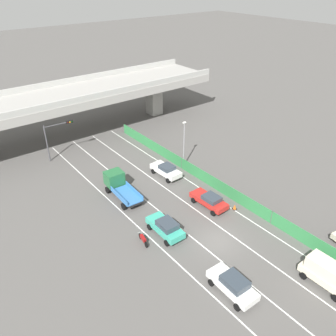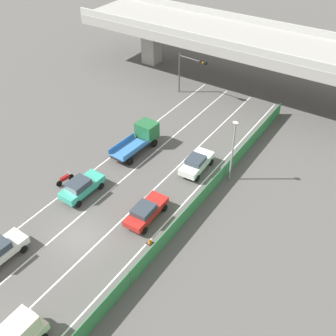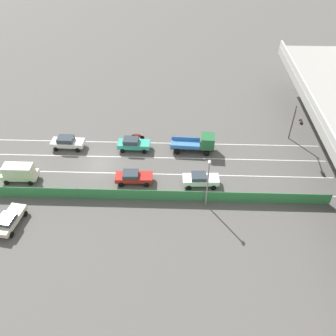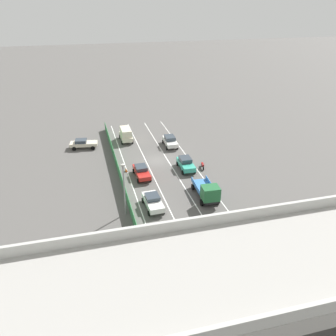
% 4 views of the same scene
% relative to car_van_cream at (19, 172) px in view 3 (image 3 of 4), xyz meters
% --- Properties ---
extents(ground_plane, '(300.00, 300.00, 0.00)m').
position_rel_car_van_cream_xyz_m(ground_plane, '(-3.35, 9.34, -1.28)').
color(ground_plane, '#565451').
extents(lane_line_left_edge, '(0.14, 47.76, 0.01)m').
position_rel_car_van_cream_xyz_m(lane_line_left_edge, '(-8.36, 15.22, -1.27)').
color(lane_line_left_edge, silver).
rests_on(lane_line_left_edge, ground).
extents(lane_line_mid_left, '(0.14, 47.76, 0.01)m').
position_rel_car_van_cream_xyz_m(lane_line_mid_left, '(-5.02, 15.22, -1.27)').
color(lane_line_mid_left, silver).
rests_on(lane_line_mid_left, ground).
extents(lane_line_mid_right, '(0.14, 47.76, 0.01)m').
position_rel_car_van_cream_xyz_m(lane_line_mid_right, '(-1.68, 15.22, -1.27)').
color(lane_line_mid_right, silver).
rests_on(lane_line_mid_right, ground).
extents(lane_line_right_edge, '(0.14, 47.76, 0.01)m').
position_rel_car_van_cream_xyz_m(lane_line_right_edge, '(1.66, 15.22, -1.27)').
color(lane_line_right_edge, silver).
rests_on(lane_line_right_edge, ground).
extents(green_fence, '(0.10, 43.86, 1.53)m').
position_rel_car_van_cream_xyz_m(green_fence, '(2.98, 15.22, -0.51)').
color(green_fence, '#338447').
rests_on(green_fence, ground).
extents(car_van_cream, '(2.06, 4.34, 2.28)m').
position_rel_car_van_cream_xyz_m(car_van_cream, '(0.00, 0.00, 0.00)').
color(car_van_cream, beige).
rests_on(car_van_cream, ground).
extents(car_sedan_white, '(2.15, 4.48, 1.60)m').
position_rel_car_van_cream_xyz_m(car_sedan_white, '(0.13, 22.27, -0.39)').
color(car_sedan_white, white).
rests_on(car_sedan_white, ground).
extents(car_taxi_teal, '(2.08, 4.41, 1.73)m').
position_rel_car_van_cream_xyz_m(car_taxi_teal, '(-6.80, 13.33, -0.33)').
color(car_taxi_teal, teal).
rests_on(car_taxi_teal, ground).
extents(car_hatchback_white, '(2.14, 4.51, 1.71)m').
position_rel_car_van_cream_xyz_m(car_hatchback_white, '(-6.86, 4.22, -0.34)').
color(car_hatchback_white, silver).
rests_on(car_hatchback_white, ground).
extents(car_sedan_red, '(2.08, 4.61, 1.54)m').
position_rel_car_van_cream_xyz_m(car_sedan_red, '(-0.07, 14.06, -0.42)').
color(car_sedan_red, red).
rests_on(car_sedan_red, ground).
extents(flatbed_truck_blue, '(2.58, 5.94, 2.50)m').
position_rel_car_van_cream_xyz_m(flatbed_truck_blue, '(-6.76, 22.50, 0.01)').
color(flatbed_truck_blue, black).
rests_on(flatbed_truck_blue, ground).
extents(motorcycle, '(0.61, 1.94, 0.93)m').
position_rel_car_van_cream_xyz_m(motorcycle, '(-9.29, 13.67, -0.82)').
color(motorcycle, black).
rests_on(motorcycle, ground).
extents(parked_sedan_cream, '(4.68, 2.55, 1.54)m').
position_rel_car_van_cream_xyz_m(parked_sedan_cream, '(7.40, 1.42, -0.42)').
color(parked_sedan_cream, beige).
rests_on(parked_sedan_cream, ground).
extents(traffic_light, '(4.08, 0.59, 5.32)m').
position_rel_car_van_cream_xyz_m(traffic_light, '(-8.69, 35.23, 2.54)').
color(traffic_light, '#47474C').
rests_on(traffic_light, ground).
extents(street_lamp, '(0.60, 0.36, 6.49)m').
position_rel_car_van_cream_xyz_m(street_lamp, '(3.51, 22.80, 2.71)').
color(street_lamp, gray).
rests_on(street_lamp, ground).
extents(traffic_cone, '(0.47, 0.47, 0.61)m').
position_rel_car_van_cream_xyz_m(traffic_cone, '(1.83, 11.95, -1.00)').
color(traffic_cone, orange).
rests_on(traffic_cone, ground).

